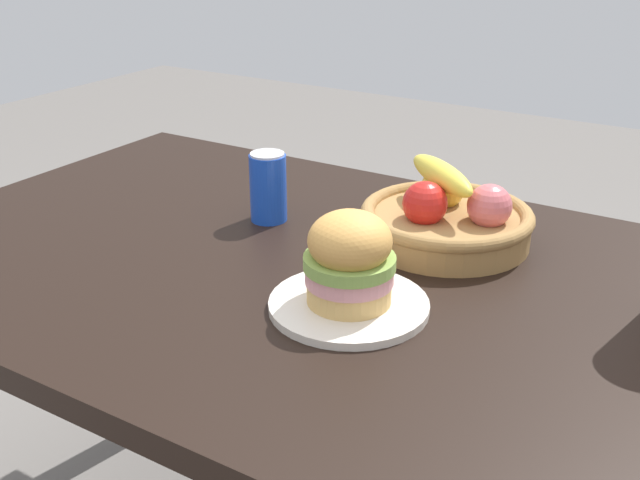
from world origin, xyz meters
TOP-DOWN VIEW (x-y plane):
  - dining_table at (0.00, 0.00)m, footprint 1.40×0.90m
  - plate at (0.15, -0.10)m, footprint 0.23×0.23m
  - sandwich at (0.15, -0.10)m, footprint 0.13×0.13m
  - soda_can at (-0.14, 0.12)m, footprint 0.07×0.07m
  - fruit_basket at (0.17, 0.19)m, footprint 0.29×0.29m

SIDE VIEW (x-z plane):
  - dining_table at x=0.00m, z-range 0.27..1.02m
  - plate at x=0.15m, z-range 0.75..0.76m
  - fruit_basket at x=0.17m, z-range 0.73..0.86m
  - soda_can at x=-0.14m, z-range 0.75..0.88m
  - sandwich at x=0.15m, z-range 0.76..0.90m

